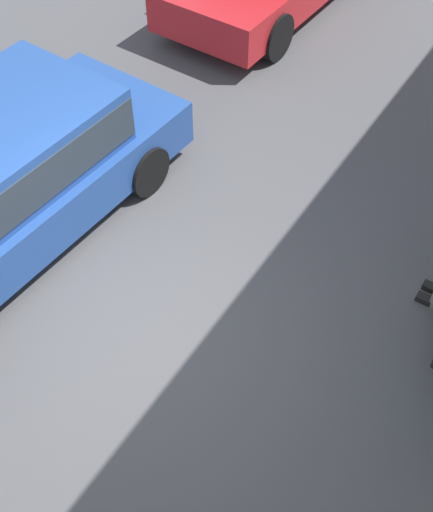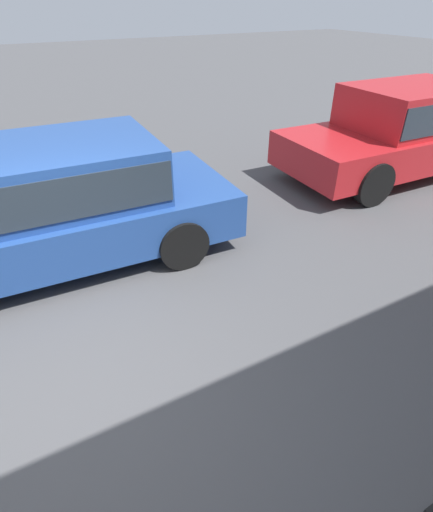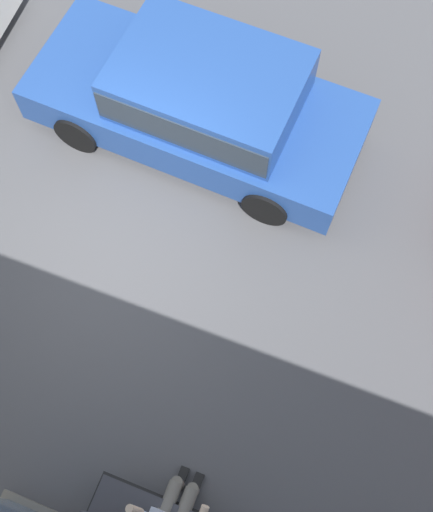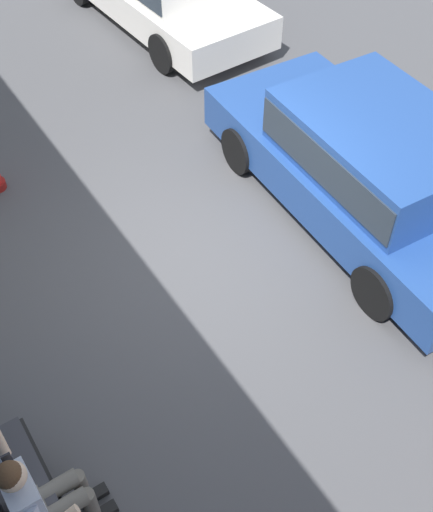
# 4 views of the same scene
# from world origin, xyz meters

# --- Properties ---
(ground_plane) EXTENTS (60.00, 60.00, 0.00)m
(ground_plane) POSITION_xyz_m (0.00, 0.00, 0.00)
(ground_plane) COLOR #4C4C4F
(parked_car_mid) EXTENTS (4.54, 2.11, 1.44)m
(parked_car_mid) POSITION_xyz_m (-0.39, -2.11, 0.79)
(parked_car_mid) COLOR #23478E
(parked_car_mid) RESTS_ON ground_plane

